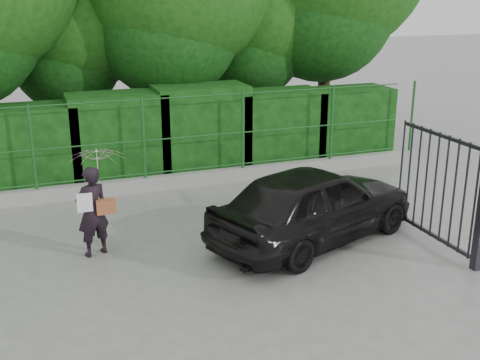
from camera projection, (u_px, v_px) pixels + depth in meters
name	position (u px, v px, depth m)	size (l,w,h in m)	color
ground	(180.00, 282.00, 9.26)	(80.00, 80.00, 0.00)	gray
kerb	(128.00, 186.00, 13.24)	(14.00, 0.25, 0.30)	#9E9E99
fence	(135.00, 139.00, 12.99)	(14.13, 0.06, 1.80)	#1C5420
hedge	(116.00, 139.00, 13.87)	(14.20, 1.20, 2.14)	black
gate	(464.00, 190.00, 9.75)	(0.22, 2.33, 2.36)	#222228
woman	(96.00, 186.00, 9.92)	(0.93, 0.92, 1.84)	black
car	(314.00, 204.00, 10.58)	(1.65, 4.09, 1.39)	black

